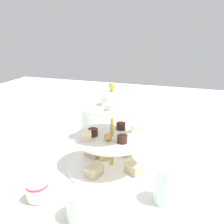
% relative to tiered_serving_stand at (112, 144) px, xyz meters
% --- Properties ---
extents(ground_plane, '(2.40, 2.40, 0.00)m').
position_rel_tiered_serving_stand_xyz_m(ground_plane, '(-0.00, -0.00, -0.08)').
color(ground_plane, silver).
extents(tiered_serving_stand, '(0.28, 0.28, 0.27)m').
position_rel_tiered_serving_stand_xyz_m(tiered_serving_stand, '(0.00, 0.00, 0.00)').
color(tiered_serving_stand, white).
rests_on(tiered_serving_stand, ground_plane).
extents(water_glass_tall_right, '(0.07, 0.07, 0.13)m').
position_rel_tiered_serving_stand_xyz_m(water_glass_tall_right, '(0.15, -0.18, -0.01)').
color(water_glass_tall_right, silver).
rests_on(water_glass_tall_right, ground_plane).
extents(water_glass_short_left, '(0.06, 0.06, 0.07)m').
position_rel_tiered_serving_stand_xyz_m(water_glass_short_left, '(0.00, 0.24, -0.05)').
color(water_glass_short_left, silver).
rests_on(water_glass_short_left, ground_plane).
extents(teacup_with_saucer, '(0.09, 0.09, 0.05)m').
position_rel_tiered_serving_stand_xyz_m(teacup_with_saucer, '(0.13, 0.21, -0.06)').
color(teacup_with_saucer, white).
rests_on(teacup_with_saucer, ground_plane).
extents(butter_knife_left, '(0.14, 0.12, 0.00)m').
position_rel_tiered_serving_stand_xyz_m(butter_knife_left, '(-0.19, -0.22, -0.08)').
color(butter_knife_left, silver).
rests_on(butter_knife_left, ground_plane).
extents(butter_knife_right, '(0.04, 0.17, 0.00)m').
position_rel_tiered_serving_stand_xyz_m(butter_knife_right, '(0.28, 0.06, -0.08)').
color(butter_knife_right, silver).
rests_on(butter_knife_right, ground_plane).
extents(water_glass_mid_back, '(0.06, 0.06, 0.10)m').
position_rel_tiered_serving_stand_xyz_m(water_glass_mid_back, '(-0.18, 0.12, -0.03)').
color(water_glass_mid_back, silver).
rests_on(water_glass_mid_back, ground_plane).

